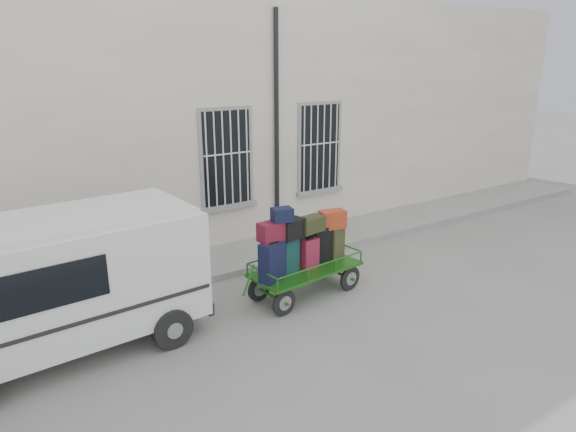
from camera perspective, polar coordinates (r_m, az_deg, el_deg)
The scene contains 5 objects.
ground at distance 10.56m, azimuth 2.95°, elevation -8.00°, with size 80.00×80.00×0.00m, color slate.
building at distance 14.43m, azimuth -10.10°, elevation 10.98°, with size 24.00×5.15×6.00m.
sidewalk at distance 12.23m, azimuth -3.16°, elevation -4.02°, with size 24.00×1.70×0.15m, color gray.
luggage_cart at distance 9.87m, azimuth 1.67°, elevation -3.87°, with size 2.64×1.23×1.91m.
van at distance 8.63m, azimuth -24.35°, elevation -6.35°, with size 4.53×2.26×2.22m.
Camera 1 is at (-5.70, -7.68, 4.48)m, focal length 32.00 mm.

